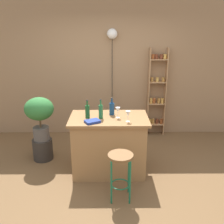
{
  "coord_description": "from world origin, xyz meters",
  "views": [
    {
      "loc": [
        0.02,
        -3.4,
        2.25
      ],
      "look_at": [
        0.05,
        0.55,
        0.93
      ],
      "focal_mm": 41.18,
      "sensor_mm": 36.0,
      "label": 1
    }
  ],
  "objects": [
    {
      "name": "ground",
      "position": [
        0.0,
        0.0,
        0.0
      ],
      "size": [
        12.0,
        12.0,
        0.0
      ],
      "primitive_type": "plane",
      "color": "brown"
    },
    {
      "name": "potted_plant",
      "position": [
        -1.17,
        0.7,
        0.86
      ],
      "size": [
        0.49,
        0.44,
        0.76
      ],
      "color": "#514C47",
      "rests_on": "plant_stool"
    },
    {
      "name": "cookbook",
      "position": [
        -0.24,
        0.08,
        0.94
      ],
      "size": [
        0.26,
        0.23,
        0.03
      ],
      "primitive_type": "cube",
      "rotation": [
        0.0,
        0.0,
        0.5
      ],
      "color": "navy",
      "rests_on": "kitchen_counter"
    },
    {
      "name": "pendant_globe_light",
      "position": [
        0.06,
        1.84,
        2.07
      ],
      "size": [
        0.21,
        0.21,
        2.21
      ],
      "color": "black",
      "rests_on": "ground"
    },
    {
      "name": "wine_glass_center",
      "position": [
        0.28,
        0.11,
        1.04
      ],
      "size": [
        0.07,
        0.07,
        0.16
      ],
      "color": "silver",
      "rests_on": "kitchen_counter"
    },
    {
      "name": "spice_shelf",
      "position": [
        1.0,
        1.8,
        0.93
      ],
      "size": [
        0.37,
        0.15,
        1.85
      ],
      "color": "tan",
      "rests_on": "ground"
    },
    {
      "name": "bar_stool",
      "position": [
        0.15,
        -0.41,
        0.49
      ],
      "size": [
        0.34,
        0.34,
        0.66
      ],
      "color": "#196642",
      "rests_on": "ground"
    },
    {
      "name": "plant_stool",
      "position": [
        -1.17,
        0.7,
        0.19
      ],
      "size": [
        0.35,
        0.35,
        0.37
      ],
      "primitive_type": "cylinder",
      "color": "#2D2823",
      "rests_on": "ground"
    },
    {
      "name": "wine_glass_left",
      "position": [
        0.14,
        0.28,
        1.04
      ],
      "size": [
        0.07,
        0.07,
        0.16
      ],
      "color": "silver",
      "rests_on": "kitchen_counter"
    },
    {
      "name": "kitchen_counter",
      "position": [
        0.0,
        0.3,
        0.47
      ],
      "size": [
        1.2,
        0.73,
        0.92
      ],
      "color": "#9E7042",
      "rests_on": "ground"
    },
    {
      "name": "bottle_vinegar",
      "position": [
        -0.32,
        0.28,
        1.03
      ],
      "size": [
        0.07,
        0.07,
        0.28
      ],
      "color": "#194C23",
      "rests_on": "kitchen_counter"
    },
    {
      "name": "back_wall",
      "position": [
        0.0,
        1.95,
        1.4
      ],
      "size": [
        6.4,
        0.1,
        2.8
      ],
      "primitive_type": "cube",
      "color": "#997551",
      "rests_on": "ground"
    },
    {
      "name": "bottle_spirits_clear",
      "position": [
        -0.12,
        0.26,
        1.04
      ],
      "size": [
        0.07,
        0.07,
        0.3
      ],
      "color": "#236638",
      "rests_on": "kitchen_counter"
    },
    {
      "name": "bottle_wine_red",
      "position": [
        0.05,
        0.43,
        1.03
      ],
      "size": [
        0.08,
        0.08,
        0.27
      ],
      "color": "navy",
      "rests_on": "kitchen_counter"
    }
  ]
}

